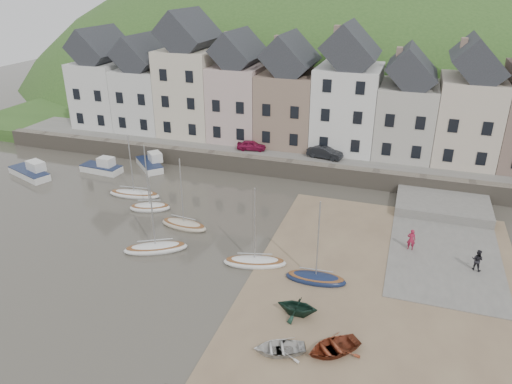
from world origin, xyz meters
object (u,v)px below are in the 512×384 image
(sailboat_0, at_px, (134,194))
(person_red, at_px, (411,239))
(rowboat_red, at_px, (333,347))
(rowboat_green, at_px, (297,306))
(rowboat_white, at_px, (279,348))
(car_right, at_px, (325,152))
(car_left, at_px, (251,145))
(person_dark, at_px, (477,260))

(sailboat_0, height_order, person_red, sailboat_0)
(rowboat_red, bearing_deg, rowboat_green, -175.03)
(rowboat_white, relative_size, car_right, 0.77)
(rowboat_white, relative_size, rowboat_green, 1.16)
(rowboat_white, xyz_separation_m, rowboat_green, (0.16, 3.47, 0.36))
(rowboat_white, distance_m, car_left, 29.65)
(sailboat_0, xyz_separation_m, rowboat_red, (21.56, -14.74, 0.13))
(person_red, bearing_deg, person_dark, 161.06)
(rowboat_green, relative_size, person_dark, 1.55)
(rowboat_green, bearing_deg, person_dark, 128.75)
(rowboat_red, relative_size, person_dark, 1.97)
(rowboat_green, xyz_separation_m, car_right, (-2.96, 24.02, 1.50))
(person_red, bearing_deg, car_right, -57.22)
(rowboat_green, xyz_separation_m, person_dark, (10.87, 8.73, 0.21))
(sailboat_0, bearing_deg, rowboat_red, -34.37)
(rowboat_white, height_order, person_dark, person_dark)
(sailboat_0, xyz_separation_m, person_red, (25.25, -2.06, 0.71))
(rowboat_green, distance_m, person_dark, 13.95)
(rowboat_red, xyz_separation_m, person_red, (3.69, 12.68, 0.59))
(rowboat_red, distance_m, person_dark, 13.93)
(car_left, distance_m, car_right, 8.16)
(person_red, bearing_deg, rowboat_white, 63.31)
(rowboat_red, relative_size, person_red, 1.85)
(rowboat_red, height_order, person_red, person_red)
(rowboat_white, bearing_deg, person_dark, 116.48)
(rowboat_green, distance_m, car_left, 26.51)
(person_dark, bearing_deg, person_red, 6.19)
(person_red, xyz_separation_m, car_left, (-17.47, 13.84, 1.17))
(sailboat_0, height_order, car_right, sailboat_0)
(car_left, bearing_deg, car_right, -99.79)
(rowboat_red, relative_size, car_right, 0.84)
(person_dark, relative_size, car_right, 0.43)
(rowboat_white, height_order, car_right, car_right)
(sailboat_0, height_order, car_left, sailboat_0)
(rowboat_white, bearing_deg, rowboat_red, 87.55)
(sailboat_0, distance_m, rowboat_green, 22.52)
(rowboat_green, relative_size, person_red, 1.46)
(person_red, distance_m, person_dark, 4.74)
(car_right, bearing_deg, rowboat_green, -162.88)
(rowboat_green, height_order, rowboat_red, rowboat_green)
(sailboat_0, relative_size, car_left, 1.99)
(rowboat_green, bearing_deg, sailboat_0, -122.97)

